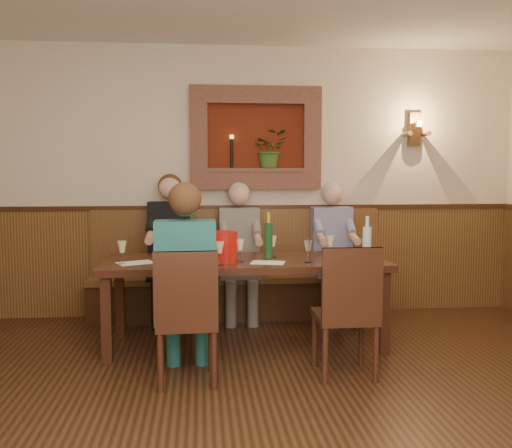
{
  "coord_description": "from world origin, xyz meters",
  "views": [
    {
      "loc": [
        -0.38,
        -2.99,
        1.5
      ],
      "look_at": [
        0.1,
        1.9,
        1.05
      ],
      "focal_mm": 40.0,
      "sensor_mm": 36.0,
      "label": 1
    }
  ],
  "objects_px": {
    "spittoon_bucket": "(224,247)",
    "water_bottle": "(367,243)",
    "chair_near_right": "(345,338)",
    "chair_near_left": "(187,343)",
    "person_chair_front": "(186,298)",
    "person_bench_right": "(333,262)",
    "person_bench_mid": "(240,264)",
    "person_bench_left": "(171,261)",
    "wine_bottle_green_a": "(269,239)",
    "bench": "(238,286)",
    "wine_bottle_green_b": "(192,239)",
    "dining_table": "(245,268)"
  },
  "relations": [
    {
      "from": "chair_near_left",
      "to": "person_bench_right",
      "type": "bearing_deg",
      "value": 46.82
    },
    {
      "from": "dining_table",
      "to": "wine_bottle_green_b",
      "type": "bearing_deg",
      "value": 165.43
    },
    {
      "from": "chair_near_right",
      "to": "water_bottle",
      "type": "distance_m",
      "value": 0.92
    },
    {
      "from": "spittoon_bucket",
      "to": "wine_bottle_green_a",
      "type": "bearing_deg",
      "value": 24.01
    },
    {
      "from": "wine_bottle_green_a",
      "to": "water_bottle",
      "type": "distance_m",
      "value": 0.84
    },
    {
      "from": "bench",
      "to": "chair_near_right",
      "type": "bearing_deg",
      "value": -69.16
    },
    {
      "from": "chair_near_left",
      "to": "person_chair_front",
      "type": "relative_size",
      "value": 0.68
    },
    {
      "from": "person_bench_mid",
      "to": "person_bench_left",
      "type": "bearing_deg",
      "value": -179.78
    },
    {
      "from": "person_bench_right",
      "to": "spittoon_bucket",
      "type": "bearing_deg",
      "value": -140.21
    },
    {
      "from": "chair_near_right",
      "to": "person_bench_left",
      "type": "xyz_separation_m",
      "value": [
        -1.35,
        1.66,
        0.33
      ]
    },
    {
      "from": "person_bench_left",
      "to": "person_bench_right",
      "type": "distance_m",
      "value": 1.65
    },
    {
      "from": "chair_near_right",
      "to": "spittoon_bucket",
      "type": "distance_m",
      "value": 1.26
    },
    {
      "from": "person_bench_right",
      "to": "person_bench_left",
      "type": "bearing_deg",
      "value": -179.91
    },
    {
      "from": "dining_table",
      "to": "bench",
      "type": "bearing_deg",
      "value": 90.0
    },
    {
      "from": "chair_near_left",
      "to": "dining_table",
      "type": "bearing_deg",
      "value": 57.86
    },
    {
      "from": "spittoon_bucket",
      "to": "wine_bottle_green_b",
      "type": "bearing_deg",
      "value": 137.75
    },
    {
      "from": "chair_near_right",
      "to": "person_bench_right",
      "type": "height_order",
      "value": "person_bench_right"
    },
    {
      "from": "bench",
      "to": "person_bench_right",
      "type": "relative_size",
      "value": 2.15
    },
    {
      "from": "dining_table",
      "to": "spittoon_bucket",
      "type": "xyz_separation_m",
      "value": [
        -0.19,
        -0.13,
        0.2
      ]
    },
    {
      "from": "person_bench_left",
      "to": "person_chair_front",
      "type": "bearing_deg",
      "value": -83.15
    },
    {
      "from": "chair_near_right",
      "to": "wine_bottle_green_b",
      "type": "bearing_deg",
      "value": 139.81
    },
    {
      "from": "chair_near_right",
      "to": "spittoon_bucket",
      "type": "relative_size",
      "value": 3.83
    },
    {
      "from": "chair_near_left",
      "to": "water_bottle",
      "type": "bearing_deg",
      "value": 20.05
    },
    {
      "from": "person_bench_left",
      "to": "wine_bottle_green_b",
      "type": "relative_size",
      "value": 3.72
    },
    {
      "from": "person_bench_mid",
      "to": "person_bench_right",
      "type": "distance_m",
      "value": 0.96
    },
    {
      "from": "person_bench_right",
      "to": "water_bottle",
      "type": "distance_m",
      "value": 1.12
    },
    {
      "from": "water_bottle",
      "to": "spittoon_bucket",
      "type": "bearing_deg",
      "value": 174.76
    },
    {
      "from": "dining_table",
      "to": "chair_near_right",
      "type": "height_order",
      "value": "chair_near_right"
    },
    {
      "from": "wine_bottle_green_b",
      "to": "dining_table",
      "type": "bearing_deg",
      "value": -14.57
    },
    {
      "from": "chair_near_right",
      "to": "person_bench_left",
      "type": "relative_size",
      "value": 0.66
    },
    {
      "from": "spittoon_bucket",
      "to": "water_bottle",
      "type": "height_order",
      "value": "water_bottle"
    },
    {
      "from": "bench",
      "to": "water_bottle",
      "type": "distance_m",
      "value": 1.65
    },
    {
      "from": "chair_near_right",
      "to": "person_chair_front",
      "type": "distance_m",
      "value": 1.2
    },
    {
      "from": "chair_near_left",
      "to": "person_bench_left",
      "type": "xyz_separation_m",
      "value": [
        -0.19,
        1.69,
        0.33
      ]
    },
    {
      "from": "dining_table",
      "to": "water_bottle",
      "type": "xyz_separation_m",
      "value": [
        1.0,
        -0.23,
        0.23
      ]
    },
    {
      "from": "bench",
      "to": "chair_near_right",
      "type": "distance_m",
      "value": 1.89
    },
    {
      "from": "wine_bottle_green_a",
      "to": "water_bottle",
      "type": "height_order",
      "value": "wine_bottle_green_a"
    },
    {
      "from": "chair_near_right",
      "to": "wine_bottle_green_b",
      "type": "height_order",
      "value": "wine_bottle_green_b"
    },
    {
      "from": "wine_bottle_green_a",
      "to": "dining_table",
      "type": "bearing_deg",
      "value": -166.37
    },
    {
      "from": "dining_table",
      "to": "person_bench_right",
      "type": "height_order",
      "value": "person_bench_right"
    },
    {
      "from": "water_bottle",
      "to": "wine_bottle_green_b",
      "type": "bearing_deg",
      "value": 166.42
    },
    {
      "from": "chair_near_left",
      "to": "person_chair_front",
      "type": "bearing_deg",
      "value": 88.28
    },
    {
      "from": "spittoon_bucket",
      "to": "dining_table",
      "type": "bearing_deg",
      "value": 34.03
    },
    {
      "from": "person_bench_mid",
      "to": "water_bottle",
      "type": "height_order",
      "value": "person_bench_mid"
    },
    {
      "from": "water_bottle",
      "to": "bench",
      "type": "bearing_deg",
      "value": 130.46
    },
    {
      "from": "person_bench_left",
      "to": "spittoon_bucket",
      "type": "distance_m",
      "value": 1.11
    },
    {
      "from": "dining_table",
      "to": "person_chair_front",
      "type": "bearing_deg",
      "value": -122.04
    },
    {
      "from": "spittoon_bucket",
      "to": "person_bench_mid",
      "type": "bearing_deg",
      "value": 78.38
    },
    {
      "from": "spittoon_bucket",
      "to": "person_bench_right",
      "type": "bearing_deg",
      "value": 39.79
    },
    {
      "from": "person_bench_left",
      "to": "water_bottle",
      "type": "relative_size",
      "value": 3.85
    }
  ]
}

